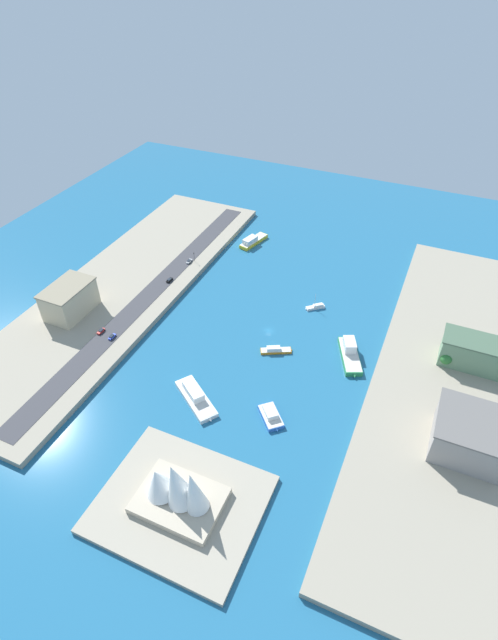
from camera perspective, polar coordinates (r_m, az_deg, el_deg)
The scene contains 21 objects.
ground_plane at distance 262.53m, azimuth 2.33°, elevation -1.28°, with size 440.00×440.00×0.00m, color #23668E.
quay_west at distance 252.95m, azimuth 22.66°, elevation -6.56°, with size 70.00×240.00×3.20m, color #9E937F.
quay_east at distance 300.84m, azimuth -14.56°, elevation 3.74°, with size 70.00×240.00×3.20m, color #9E937F.
peninsula_point at distance 198.09m, azimuth -8.08°, elevation -20.59°, with size 60.96×51.12×2.00m, color #A89E89.
road_strip at distance 289.57m, azimuth -11.47°, elevation 3.14°, with size 12.09×228.00×0.15m, color #38383D.
ferry_green_doubledeck at distance 251.03m, azimuth 11.76°, elevation -3.80°, with size 18.35×28.02×7.82m.
sailboat_small_white at distance 279.64m, azimuth 7.84°, elevation 1.56°, with size 10.44×9.32×10.18m.
ferry_yellow_fast at distance 336.08m, azimuth 0.45°, elevation 9.30°, with size 12.34×25.61×5.63m.
ferry_white_commuter at distance 227.52m, azimuth -6.33°, elevation -8.90°, with size 27.78×23.34×6.17m.
water_taxi_orange at distance 249.62m, azimuth 3.12°, elevation -3.55°, with size 16.05×10.70×3.29m.
catamaran_blue at distance 219.82m, azimuth 2.58°, elevation -11.12°, with size 15.46×15.93×4.48m.
terminal_long_green at distance 258.12m, azimuth 25.19°, elevation -3.54°, with size 33.57×15.85×15.13m.
carpark_squat_concrete at distance 219.79m, azimuth 24.65°, elevation -12.22°, with size 29.61×27.87×16.37m.
office_block_beige at distance 282.27m, azimuth -20.34°, elevation 2.28°, with size 18.43×28.65×17.07m.
pickup_red at distance 267.57m, azimuth -17.00°, elevation -1.24°, with size 1.96×4.86×1.57m.
van_white at distance 312.72m, azimuth -7.05°, elevation 6.88°, with size 1.98×4.94×1.59m.
hatchback_blue at distance 262.42m, azimuth -15.80°, elevation -1.89°, with size 1.94×4.74×1.63m.
suv_black at distance 296.95m, azimuth -9.33°, elevation 4.67°, with size 2.15×5.02×1.58m.
traffic_light_waterfront at distance 311.59m, azimuth -6.47°, elevation 7.54°, with size 0.36×0.36×6.50m.
opera_landmark at distance 190.04m, azimuth -8.50°, elevation -19.08°, with size 32.38×23.62×23.09m.
park_tree_cluster at distance 255.17m, azimuth 22.36°, elevation -3.82°, with size 6.86×12.65×8.11m.
Camera 1 is at (-70.41, 185.69, 171.71)m, focal length 27.23 mm.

